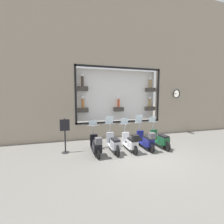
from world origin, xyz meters
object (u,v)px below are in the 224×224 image
object	(u,v)px
scooter_navy_1	(146,140)
shop_sign_post	(65,134)
scooter_white_2	(131,142)
scooter_silver_3	(114,143)
scooter_green_0	(160,139)
scooter_black_4	(96,145)

from	to	relation	value
scooter_navy_1	shop_sign_post	world-z (taller)	scooter_navy_1
scooter_white_2	scooter_silver_3	world-z (taller)	scooter_silver_3
scooter_green_0	scooter_silver_3	distance (m)	2.60
scooter_black_4	scooter_silver_3	bearing A→B (deg)	-84.86
scooter_navy_1	scooter_black_4	world-z (taller)	scooter_navy_1
scooter_green_0	scooter_silver_3	world-z (taller)	scooter_silver_3
scooter_white_2	scooter_green_0	bearing A→B (deg)	-87.59
scooter_green_0	scooter_silver_3	bearing A→B (deg)	89.88
scooter_navy_1	scooter_white_2	distance (m)	0.87
scooter_green_0	shop_sign_post	size ratio (longest dim) A/B	1.07
scooter_silver_3	shop_sign_post	xyz separation A→B (m)	(0.59, 2.26, 0.46)
scooter_silver_3	shop_sign_post	distance (m)	2.38
scooter_white_2	scooter_silver_3	size ratio (longest dim) A/B	0.99
scooter_white_2	shop_sign_post	bearing A→B (deg)	77.93
scooter_green_0	scooter_navy_1	bearing A→B (deg)	93.73
scooter_white_2	scooter_black_4	size ratio (longest dim) A/B	1.00
scooter_silver_3	scooter_black_4	world-z (taller)	scooter_silver_3
scooter_navy_1	shop_sign_post	size ratio (longest dim) A/B	1.07
scooter_silver_3	shop_sign_post	size ratio (longest dim) A/B	1.07
scooter_navy_1	scooter_white_2	bearing A→B (deg)	91.08
scooter_green_0	scooter_black_4	size ratio (longest dim) A/B	1.01
scooter_black_4	shop_sign_post	size ratio (longest dim) A/B	1.06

